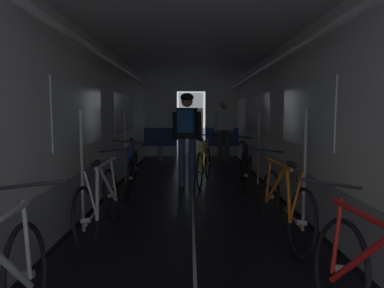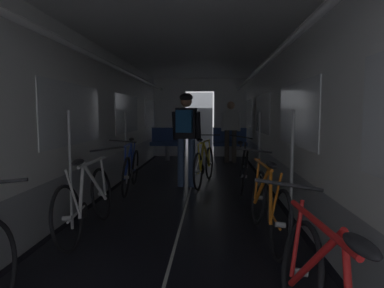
{
  "view_description": "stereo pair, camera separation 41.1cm",
  "coord_description": "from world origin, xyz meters",
  "px_view_note": "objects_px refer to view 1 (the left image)",
  "views": [
    {
      "loc": [
        -0.04,
        -1.74,
        1.36
      ],
      "look_at": [
        0.0,
        4.72,
        0.78
      ],
      "focal_mm": 31.85,
      "sensor_mm": 36.0,
      "label": 1
    },
    {
      "loc": [
        0.37,
        -1.73,
        1.36
      ],
      "look_at": [
        0.0,
        4.72,
        0.78
      ],
      "focal_mm": 31.85,
      "sensor_mm": 36.0,
      "label": 2
    }
  ],
  "objects_px": {
    "bicycle_blue": "(132,170)",
    "bicycle_white": "(101,202)",
    "bicycle_orange": "(283,204)",
    "bicycle_black": "(245,168)",
    "bicycle_yellow_in_aisle": "(204,164)",
    "bench_seat_far_left": "(160,141)",
    "bench_seat_far_right": "(222,141)",
    "person_standing_near_bench": "(224,127)",
    "person_cyclist_aisle": "(187,129)"
  },
  "relations": [
    {
      "from": "person_cyclist_aisle",
      "to": "bicycle_yellow_in_aisle",
      "type": "height_order",
      "value": "person_cyclist_aisle"
    },
    {
      "from": "bicycle_black",
      "to": "bicycle_yellow_in_aisle",
      "type": "height_order",
      "value": "bicycle_black"
    },
    {
      "from": "bicycle_black",
      "to": "bicycle_blue",
      "type": "height_order",
      "value": "bicycle_black"
    },
    {
      "from": "bicycle_yellow_in_aisle",
      "to": "bench_seat_far_right",
      "type": "bearing_deg",
      "value": 78.7
    },
    {
      "from": "bench_seat_far_right",
      "to": "bicycle_black",
      "type": "bearing_deg",
      "value": -89.03
    },
    {
      "from": "bench_seat_far_right",
      "to": "bicycle_orange",
      "type": "relative_size",
      "value": 0.58
    },
    {
      "from": "bench_seat_far_right",
      "to": "bicycle_yellow_in_aisle",
      "type": "relative_size",
      "value": 0.59
    },
    {
      "from": "bicycle_blue",
      "to": "bench_seat_far_left",
      "type": "bearing_deg",
      "value": 87.88
    },
    {
      "from": "bench_seat_far_left",
      "to": "bicycle_white",
      "type": "bearing_deg",
      "value": -91.18
    },
    {
      "from": "bicycle_yellow_in_aisle",
      "to": "bicycle_blue",
      "type": "bearing_deg",
      "value": -154.72
    },
    {
      "from": "bicycle_orange",
      "to": "bicycle_yellow_in_aisle",
      "type": "distance_m",
      "value": 2.95
    },
    {
      "from": "bench_seat_far_left",
      "to": "bicycle_blue",
      "type": "xyz_separation_m",
      "value": [
        -0.15,
        -3.94,
        -0.18
      ]
    },
    {
      "from": "person_standing_near_bench",
      "to": "bench_seat_far_right",
      "type": "bearing_deg",
      "value": 90.41
    },
    {
      "from": "bicycle_white",
      "to": "bench_seat_far_right",
      "type": "bearing_deg",
      "value": 72.52
    },
    {
      "from": "bicycle_orange",
      "to": "bicycle_white",
      "type": "relative_size",
      "value": 1.0
    },
    {
      "from": "bench_seat_far_left",
      "to": "bicycle_yellow_in_aisle",
      "type": "distance_m",
      "value": 3.53
    },
    {
      "from": "bicycle_white",
      "to": "person_cyclist_aisle",
      "type": "distance_m",
      "value": 2.77
    },
    {
      "from": "bench_seat_far_right",
      "to": "bicycle_white",
      "type": "distance_m",
      "value": 6.42
    },
    {
      "from": "bicycle_white",
      "to": "bicycle_yellow_in_aisle",
      "type": "xyz_separation_m",
      "value": [
        1.26,
        2.78,
        0.0
      ]
    },
    {
      "from": "bench_seat_far_right",
      "to": "person_cyclist_aisle",
      "type": "distance_m",
      "value": 3.77
    },
    {
      "from": "bicycle_orange",
      "to": "bench_seat_far_right",
      "type": "bearing_deg",
      "value": 90.71
    },
    {
      "from": "bicycle_blue",
      "to": "bicycle_yellow_in_aisle",
      "type": "relative_size",
      "value": 1.01
    },
    {
      "from": "bench_seat_far_left",
      "to": "person_standing_near_bench",
      "type": "xyz_separation_m",
      "value": [
        1.8,
        -0.38,
        0.41
      ]
    },
    {
      "from": "bench_seat_far_left",
      "to": "person_standing_near_bench",
      "type": "height_order",
      "value": "person_standing_near_bench"
    },
    {
      "from": "bicycle_black",
      "to": "bicycle_white",
      "type": "height_order",
      "value": "same"
    },
    {
      "from": "bench_seat_far_left",
      "to": "bicycle_black",
      "type": "xyz_separation_m",
      "value": [
        1.86,
        -3.75,
        -0.19
      ]
    },
    {
      "from": "bicycle_black",
      "to": "bicycle_white",
      "type": "relative_size",
      "value": 1.0
    },
    {
      "from": "bicycle_black",
      "to": "person_standing_near_bench",
      "type": "bearing_deg",
      "value": 91.04
    },
    {
      "from": "bicycle_white",
      "to": "bicycle_yellow_in_aisle",
      "type": "bearing_deg",
      "value": 65.62
    },
    {
      "from": "bicycle_black",
      "to": "bicycle_yellow_in_aisle",
      "type": "xyz_separation_m",
      "value": [
        -0.73,
        0.41,
        0.0
      ]
    },
    {
      "from": "bicycle_orange",
      "to": "bicycle_blue",
      "type": "relative_size",
      "value": 1.0
    },
    {
      "from": "bench_seat_far_left",
      "to": "bicycle_orange",
      "type": "height_order",
      "value": "same"
    },
    {
      "from": "bicycle_orange",
      "to": "bicycle_white",
      "type": "xyz_separation_m",
      "value": [
        -2.0,
        0.08,
        -0.0
      ]
    },
    {
      "from": "bench_seat_far_right",
      "to": "person_cyclist_aisle",
      "type": "bearing_deg",
      "value": -105.42
    },
    {
      "from": "bicycle_yellow_in_aisle",
      "to": "bench_seat_far_left",
      "type": "bearing_deg",
      "value": 108.75
    },
    {
      "from": "bench_seat_far_right",
      "to": "bicycle_black",
      "type": "relative_size",
      "value": 0.58
    },
    {
      "from": "bench_seat_far_left",
      "to": "bicycle_yellow_in_aisle",
      "type": "xyz_separation_m",
      "value": [
        1.13,
        -3.34,
        -0.18
      ]
    },
    {
      "from": "bench_seat_far_left",
      "to": "bicycle_orange",
      "type": "bearing_deg",
      "value": -73.15
    },
    {
      "from": "bench_seat_far_right",
      "to": "bicycle_orange",
      "type": "distance_m",
      "value": 6.2
    },
    {
      "from": "bicycle_orange",
      "to": "bicycle_blue",
      "type": "xyz_separation_m",
      "value": [
        -2.02,
        2.26,
        0.0
      ]
    },
    {
      "from": "person_cyclist_aisle",
      "to": "bench_seat_far_left",
      "type": "bearing_deg",
      "value": 102.62
    },
    {
      "from": "bicycle_blue",
      "to": "bicycle_white",
      "type": "relative_size",
      "value": 1.0
    },
    {
      "from": "bench_seat_far_right",
      "to": "person_standing_near_bench",
      "type": "distance_m",
      "value": 0.55
    },
    {
      "from": "bench_seat_far_left",
      "to": "bicycle_white",
      "type": "relative_size",
      "value": 0.58
    },
    {
      "from": "bench_seat_far_right",
      "to": "bicycle_black",
      "type": "xyz_separation_m",
      "value": [
        0.06,
        -3.75,
        -0.19
      ]
    },
    {
      "from": "bench_seat_far_right",
      "to": "person_standing_near_bench",
      "type": "height_order",
      "value": "person_standing_near_bench"
    },
    {
      "from": "bicycle_white",
      "to": "bicycle_yellow_in_aisle",
      "type": "height_order",
      "value": "bicycle_white"
    },
    {
      "from": "bicycle_orange",
      "to": "bicycle_black",
      "type": "bearing_deg",
      "value": 90.31
    },
    {
      "from": "bench_seat_far_right",
      "to": "bicycle_blue",
      "type": "distance_m",
      "value": 4.4
    },
    {
      "from": "bicycle_orange",
      "to": "person_cyclist_aisle",
      "type": "bearing_deg",
      "value": 112.41
    }
  ]
}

